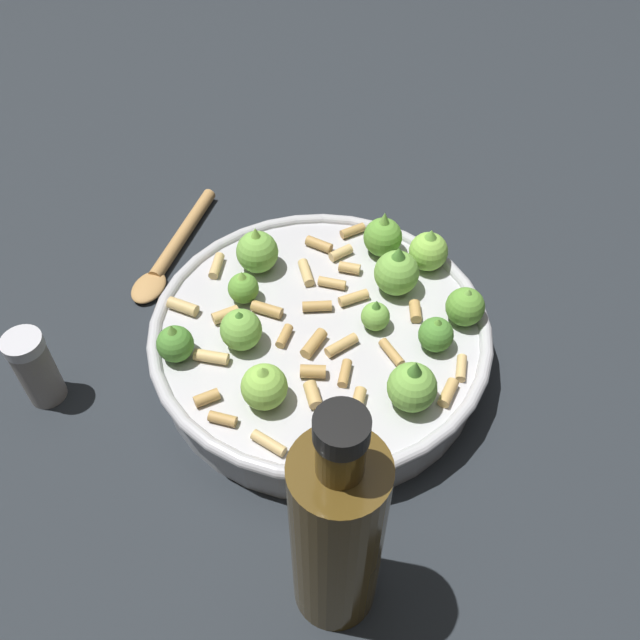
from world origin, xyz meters
The scene contains 5 objects.
ground_plane centered at (0.00, 0.00, 0.00)m, with size 2.40×2.40×0.00m, color #23282D.
cooking_pan centered at (0.00, 0.00, 0.04)m, with size 0.34×0.34×0.11m.
pepper_shaker centered at (-0.11, 0.26, 0.04)m, with size 0.04×0.04×0.09m.
olive_oil_bottle centered at (-0.23, -0.06, 0.11)m, with size 0.07×0.07×0.25m.
wooden_spoon centered at (0.11, 0.21, 0.01)m, with size 0.20×0.04×0.02m.
Camera 1 is at (-0.42, -0.09, 0.55)m, focal length 37.43 mm.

